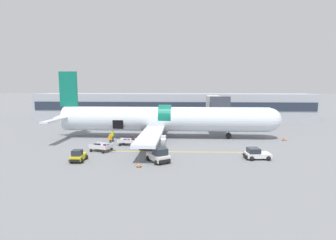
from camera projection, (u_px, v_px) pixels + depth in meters
name	position (u px, v px, depth m)	size (l,w,h in m)	color
ground_plane	(163.00, 148.00, 36.24)	(500.00, 500.00, 0.00)	slate
apron_marking_line	(174.00, 152.00, 34.24)	(22.57, 0.70, 0.01)	yellow
terminal_strip	(173.00, 106.00, 68.21)	(70.26, 9.28, 6.50)	#9EA3AD
jet_bridge_stub	(216.00, 104.00, 49.94)	(3.33, 13.54, 6.75)	#4C4C51
airplane	(162.00, 119.00, 43.13)	(37.81, 30.92, 10.90)	silver
baggage_tug_lead	(159.00, 156.00, 29.64)	(2.98, 3.40, 1.65)	silver
baggage_tug_mid	(78.00, 156.00, 29.83)	(1.77, 2.43, 1.41)	yellow
baggage_tug_rear	(256.00, 154.00, 30.88)	(3.12, 2.34, 1.32)	silver
baggage_cart_loading	(129.00, 142.00, 37.99)	(4.11, 2.14, 1.03)	silver
baggage_cart_queued	(102.00, 147.00, 34.51)	(3.76, 2.72, 1.06)	silver
ground_crew_loader_a	(147.00, 138.00, 38.92)	(0.53, 0.46, 1.56)	black
ground_crew_loader_b	(112.00, 135.00, 40.34)	(0.54, 0.63, 1.83)	#1E2338
ground_crew_driver	(153.00, 135.00, 40.33)	(0.61, 0.58, 1.85)	#2D2D33
ground_crew_supervisor	(110.00, 139.00, 37.94)	(0.58, 0.43, 1.67)	#2D2D33
safety_cone_nose	(284.00, 138.00, 41.29)	(0.57, 0.57, 0.70)	black
safety_cone_engine_left	(139.00, 165.00, 27.80)	(0.49, 0.49, 0.55)	black
safety_cone_wingtip	(161.00, 147.00, 35.88)	(0.57, 0.57, 0.59)	black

